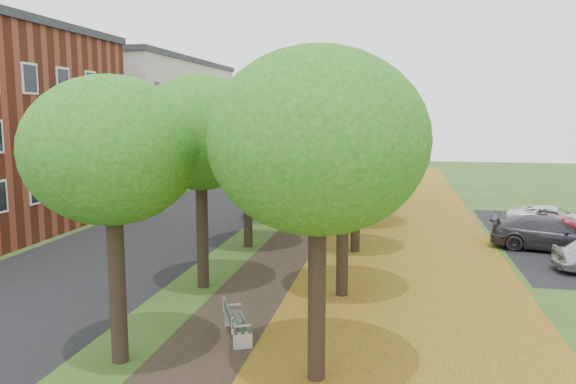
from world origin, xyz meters
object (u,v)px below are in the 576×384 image
at_px(car_grey, 551,234).
at_px(car_white, 553,219).
at_px(car_red, 567,234).
at_px(bench, 236,322).

bearing_deg(car_grey, car_white, -2.07).
bearing_deg(car_grey, car_red, -48.77).
distance_m(car_red, car_grey, 0.84).
distance_m(car_red, car_white, 4.14).
relative_size(bench, car_grey, 0.36).
height_order(bench, car_grey, car_grey).
relative_size(bench, car_red, 0.44).
xyz_separation_m(car_grey, car_white, (1.24, 4.51, -0.12)).
distance_m(car_grey, car_white, 4.68).
height_order(car_red, car_white, car_red).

